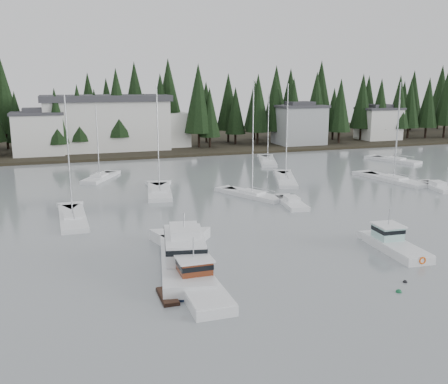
# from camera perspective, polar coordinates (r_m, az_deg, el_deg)

# --- Properties ---
(ground) EXTENTS (260.00, 260.00, 0.00)m
(ground) POSITION_cam_1_polar(r_m,az_deg,el_deg) (29.45, 14.95, -16.83)
(ground) COLOR gray
(ground) RESTS_ON ground
(far_shore_land) EXTENTS (240.00, 54.00, 1.00)m
(far_shore_land) POSITION_cam_1_polar(r_m,az_deg,el_deg) (119.87, -11.43, 5.57)
(far_shore_land) COLOR black
(far_shore_land) RESTS_ON ground
(conifer_treeline) EXTENTS (200.00, 22.00, 20.00)m
(conifer_treeline) POSITION_cam_1_polar(r_m,az_deg,el_deg) (109.05, -10.68, 4.92)
(conifer_treeline) COLOR black
(conifer_treeline) RESTS_ON ground
(house_west) EXTENTS (9.54, 7.42, 8.75)m
(house_west) POSITION_cam_1_polar(r_m,az_deg,el_deg) (100.61, -20.47, 6.38)
(house_west) COLOR silver
(house_west) RESTS_ON ground
(house_east_a) EXTENTS (10.60, 8.48, 9.25)m
(house_east_a) POSITION_cam_1_polar(r_m,az_deg,el_deg) (111.74, 8.59, 7.71)
(house_east_a) COLOR #999EA0
(house_east_a) RESTS_ON ground
(house_east_b) EXTENTS (9.54, 7.42, 8.25)m
(house_east_b) POSITION_cam_1_polar(r_m,az_deg,el_deg) (124.95, 17.26, 7.57)
(house_east_b) COLOR silver
(house_east_b) RESTS_ON ground
(harbor_inn) EXTENTS (29.50, 11.50, 10.90)m
(harbor_inn) POSITION_cam_1_polar(r_m,az_deg,el_deg) (104.46, -12.14, 7.71)
(harbor_inn) COLOR silver
(harbor_inn) RESTS_ON ground
(lobster_boat_brown) EXTENTS (4.18, 8.13, 4.02)m
(lobster_boat_brown) POSITION_cam_1_polar(r_m,az_deg,el_deg) (35.08, -3.09, -10.58)
(lobster_boat_brown) COLOR white
(lobster_boat_brown) RESTS_ON ground
(cabin_cruiser_center) EXTENTS (5.78, 12.23, 5.05)m
(cabin_cruiser_center) POSITION_cam_1_polar(r_m,az_deg,el_deg) (39.07, -4.50, -7.64)
(cabin_cruiser_center) COLOR white
(cabin_cruiser_center) RESTS_ON ground
(lobster_boat_teal) EXTENTS (2.96, 7.22, 3.93)m
(lobster_boat_teal) POSITION_cam_1_polar(r_m,az_deg,el_deg) (45.36, 18.86, -5.78)
(lobster_boat_teal) COLOR white
(lobster_boat_teal) RESTS_ON ground
(sailboat_0) EXTENTS (6.15, 9.22, 14.86)m
(sailboat_0) POSITION_cam_1_polar(r_m,az_deg,el_deg) (62.65, 3.24, -0.45)
(sailboat_0) COLOR white
(sailboat_0) RESTS_ON ground
(sailboat_1) EXTENTS (4.54, 10.22, 14.23)m
(sailboat_1) POSITION_cam_1_polar(r_m,az_deg,el_deg) (64.71, -7.38, -0.13)
(sailboat_1) COLOR white
(sailboat_1) RESTS_ON ground
(sailboat_2) EXTENTS (4.56, 11.25, 14.58)m
(sailboat_2) POSITION_cam_1_polar(r_m,az_deg,el_deg) (76.14, 18.79, 1.22)
(sailboat_2) COLOR white
(sailboat_2) RESTS_ON ground
(sailboat_4) EXTENTS (5.66, 9.31, 11.49)m
(sailboat_4) POSITION_cam_1_polar(r_m,az_deg,el_deg) (94.78, 19.00, 3.34)
(sailboat_4) COLOR white
(sailboat_4) RESTS_ON ground
(sailboat_6) EXTENTS (6.03, 8.30, 11.34)m
(sailboat_6) POSITION_cam_1_polar(r_m,az_deg,el_deg) (75.74, -14.02, 1.46)
(sailboat_6) COLOR white
(sailboat_6) RESTS_ON ground
(sailboat_7) EXTENTS (6.08, 11.06, 12.58)m
(sailboat_7) POSITION_cam_1_polar(r_m,az_deg,el_deg) (89.09, 5.00, 3.43)
(sailboat_7) COLOR white
(sailboat_7) RESTS_ON ground
(sailboat_9) EXTENTS (2.77, 10.33, 13.39)m
(sailboat_9) POSITION_cam_1_polar(r_m,az_deg,el_deg) (54.44, -16.89, -3.04)
(sailboat_9) COLOR white
(sailboat_9) RESTS_ON ground
(sailboat_10) EXTENTS (6.30, 11.19, 14.39)m
(sailboat_10) POSITION_cam_1_polar(r_m,az_deg,el_deg) (72.73, 7.04, 1.30)
(sailboat_10) COLOR white
(sailboat_10) RESTS_ON ground
(runabout_1) EXTENTS (3.11, 6.84, 1.42)m
(runabout_1) POSITION_cam_1_polar(r_m,az_deg,el_deg) (58.85, 7.75, -1.37)
(runabout_1) COLOR white
(runabout_1) RESTS_ON ground
(runabout_2) EXTENTS (3.44, 6.81, 1.42)m
(runabout_2) POSITION_cam_1_polar(r_m,az_deg,el_deg) (73.01, 23.22, 0.45)
(runabout_2) COLOR white
(runabout_2) RESTS_ON ground
(mooring_buoy_green) EXTENTS (0.42, 0.42, 0.42)m
(mooring_buoy_green) POSITION_cam_1_polar(r_m,az_deg,el_deg) (37.09, 19.34, -10.75)
(mooring_buoy_green) COLOR #145933
(mooring_buoy_green) RESTS_ON ground
(mooring_buoy_dark) EXTENTS (0.34, 0.34, 0.34)m
(mooring_buoy_dark) POSITION_cam_1_polar(r_m,az_deg,el_deg) (38.93, 19.98, -9.67)
(mooring_buoy_dark) COLOR black
(mooring_buoy_dark) RESTS_ON ground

